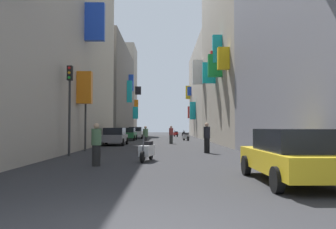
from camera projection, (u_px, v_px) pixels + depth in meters
ground_plane at (161, 142)px, 34.54m from camera, size 140.00×140.00×0.00m
building_left_near at (24, 17)px, 20.00m from camera, size 7.30×30.43×16.09m
building_left_mid_b at (106, 92)px, 47.50m from camera, size 6.86×20.57×12.83m
building_left_mid_c at (119, 91)px, 61.29m from camera, size 7.02×6.93×16.17m
building_right_mid_a at (262, 51)px, 26.49m from camera, size 7.13×7.74×14.96m
building_right_mid_b at (236, 39)px, 36.38m from camera, size 7.26×11.77×21.94m
building_right_mid_c at (213, 92)px, 53.49m from camera, size 6.94×22.77×14.06m
parked_car_grey at (114, 136)px, 28.22m from camera, size 1.95×4.28×1.44m
parked_car_white at (136, 133)px, 44.87m from camera, size 1.99×3.92×1.53m
parked_car_green at (128, 134)px, 38.77m from camera, size 1.92×4.06×1.45m
parked_car_yellow at (293, 155)px, 8.90m from camera, size 1.95×4.35×1.43m
scooter_white at (147, 150)px, 14.72m from camera, size 0.67×1.96×1.13m
scooter_black at (184, 134)px, 48.85m from camera, size 0.58×1.76×1.13m
scooter_silver at (186, 137)px, 37.65m from camera, size 0.72×1.82×1.13m
scooter_red at (176, 134)px, 53.83m from camera, size 0.77×1.93×1.13m
pedestrian_crossing at (207, 138)px, 19.37m from camera, size 0.52×0.52×1.74m
pedestrian_near_left at (145, 137)px, 24.85m from camera, size 0.50×0.50×1.57m
pedestrian_near_right at (96, 145)px, 12.85m from camera, size 0.53×0.53×1.64m
pedestrian_mid_street at (171, 135)px, 30.40m from camera, size 0.52×0.52×1.63m
traffic_light_near_corner at (86, 105)px, 21.10m from camera, size 0.26×0.34×4.24m
traffic_light_far_corner at (70, 95)px, 17.37m from camera, size 0.26×0.34×4.65m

